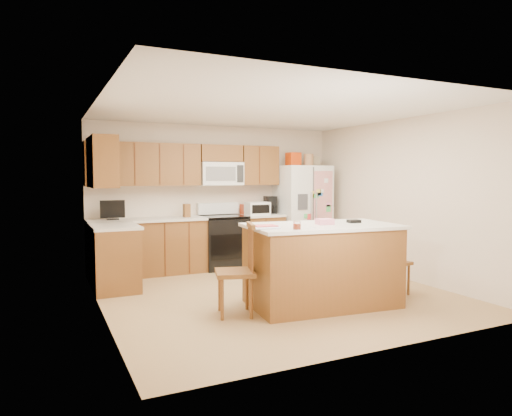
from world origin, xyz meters
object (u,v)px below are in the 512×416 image
stove (223,241)px  refrigerator (302,213)px  windsor_chair_back (300,262)px  windsor_chair_left (237,272)px  windsor_chair_right (391,262)px  island (322,264)px

stove → refrigerator: refrigerator is taller
stove → windsor_chair_back: stove is taller
refrigerator → windsor_chair_left: size_ratio=1.91×
windsor_chair_back → windsor_chair_right: 1.23m
windsor_chair_left → refrigerator: bearing=46.6°
windsor_chair_right → stove: bearing=118.1°
island → refrigerator: bearing=63.7°
windsor_chair_back → windsor_chair_left: bearing=-152.9°
refrigerator → windsor_chair_right: bearing=-93.4°
windsor_chair_left → windsor_chair_back: (1.21, 0.62, -0.09)m
stove → windsor_chair_right: bearing=-61.9°
stove → windsor_chair_right: stove is taller
island → windsor_chair_right: size_ratio=2.09×
island → stove: bearing=95.9°
refrigerator → island: refrigerator is taller
windsor_chair_left → windsor_chair_back: 1.36m
stove → island: size_ratio=0.58×
windsor_chair_back → windsor_chair_right: (1.04, -0.66, 0.03)m
refrigerator → windsor_chair_left: bearing=-133.4°
windsor_chair_back → windsor_chair_right: bearing=-32.1°
refrigerator → island: (-1.30, -2.62, -0.41)m
refrigerator → windsor_chair_right: (-0.15, -2.59, -0.48)m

